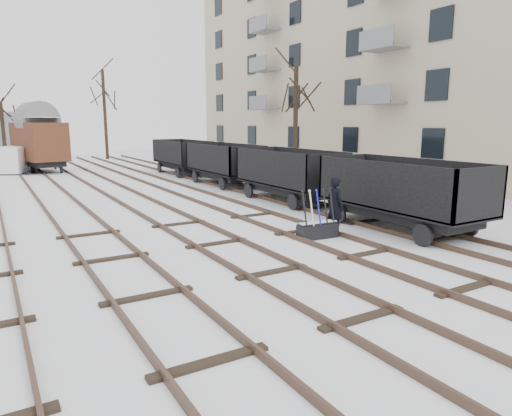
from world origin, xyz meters
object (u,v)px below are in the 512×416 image
at_px(panel_van, 17,159).
at_px(worker, 335,206).
at_px(ground_frame, 318,229).
at_px(freight_wagon_a, 400,203).
at_px(box_van_wagon, 39,140).

bearing_deg(panel_van, worker, -49.27).
relative_size(ground_frame, worker, 0.81).
distance_m(worker, panel_van, 26.73).
distance_m(freight_wagon_a, panel_van, 27.97).
bearing_deg(ground_frame, box_van_wagon, 105.24).
height_order(box_van_wagon, panel_van, box_van_wagon).
bearing_deg(box_van_wagon, panel_van, 148.96).
xyz_separation_m(freight_wagon_a, panel_van, (-9.68, 26.24, 0.07)).
bearing_deg(worker, freight_wagon_a, -102.70).
relative_size(ground_frame, panel_van, 0.33).
distance_m(ground_frame, panel_van, 26.64).
xyz_separation_m(ground_frame, panel_van, (-6.65, 25.78, 0.67)).
relative_size(freight_wagon_a, box_van_wagon, 1.02).
bearing_deg(worker, panel_van, 17.18).
bearing_deg(panel_van, ground_frame, -50.88).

